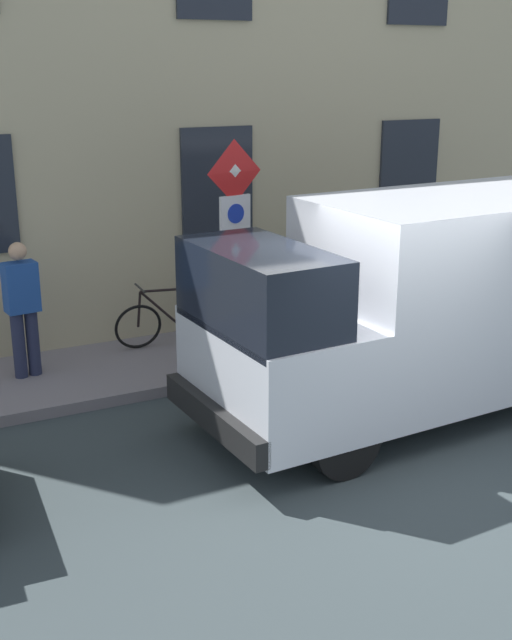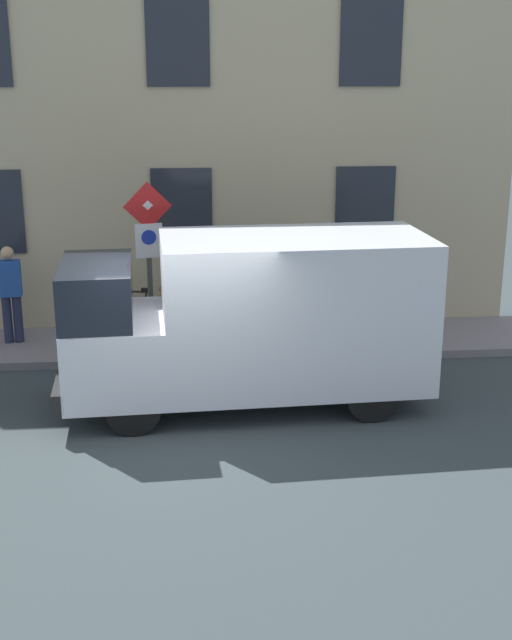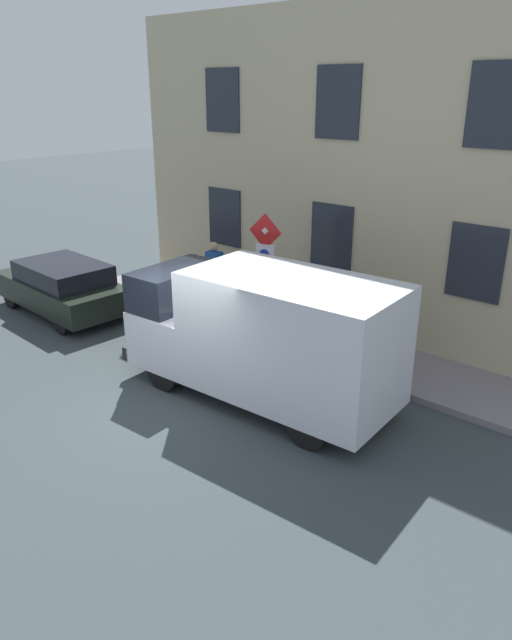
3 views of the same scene
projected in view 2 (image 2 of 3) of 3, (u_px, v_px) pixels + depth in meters
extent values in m
plane|color=#374043|center=(187.00, 432.00, 11.46)|extent=(80.00, 80.00, 0.00)
cube|color=gray|center=(185.00, 344.00, 14.92)|extent=(1.96, 14.28, 0.14)
cube|color=#BFB18B|center=(180.00, 135.00, 15.16)|extent=(0.70, 12.28, 7.26)
cube|color=#232833|center=(365.00, 207.00, 15.47)|extent=(0.06, 1.10, 1.50)
cube|color=#232833|center=(182.00, 210.00, 15.19)|extent=(0.06, 1.10, 1.50)
cube|color=#232833|center=(371.00, 42.00, 14.63)|extent=(0.06, 1.10, 1.50)
cube|color=#232833|center=(178.00, 41.00, 14.35)|extent=(0.06, 1.10, 1.50)
cylinder|color=#474C47|center=(150.00, 275.00, 13.76)|extent=(0.09, 0.09, 2.77)
pyramid|color=silver|center=(148.00, 207.00, 13.36)|extent=(0.13, 0.50, 0.50)
pyramid|color=red|center=(148.00, 207.00, 13.37)|extent=(0.12, 0.55, 0.56)
cube|color=white|center=(149.00, 241.00, 13.54)|extent=(0.12, 0.44, 0.56)
cylinder|color=#1933B2|center=(149.00, 237.00, 13.50)|extent=(0.05, 0.24, 0.24)
cube|color=silver|center=(294.00, 310.00, 12.14)|extent=(2.19, 3.90, 2.18)
cube|color=silver|center=(115.00, 353.00, 11.96)|extent=(2.07, 1.50, 1.10)
cube|color=black|center=(97.00, 293.00, 11.67)|extent=(1.97, 1.08, 0.84)
cube|color=black|center=(63.00, 380.00, 11.96)|extent=(2.01, 0.26, 0.28)
cylinder|color=black|center=(133.00, 408.00, 11.29)|extent=(0.26, 0.77, 0.76)
cylinder|color=black|center=(133.00, 364.00, 12.96)|extent=(0.26, 0.77, 0.76)
cylinder|color=black|center=(372.00, 395.00, 11.73)|extent=(0.26, 0.77, 0.76)
cylinder|color=black|center=(343.00, 355.00, 13.40)|extent=(0.26, 0.77, 0.76)
torus|color=black|center=(213.00, 316.00, 15.20)|extent=(0.24, 0.67, 0.66)
torus|color=black|center=(269.00, 312.00, 15.40)|extent=(0.24, 0.67, 0.66)
cylinder|color=#2E8544|center=(231.00, 304.00, 15.20)|extent=(0.11, 0.60, 0.60)
cylinder|color=#2E8544|center=(235.00, 289.00, 15.14)|extent=(0.12, 0.73, 0.07)
cylinder|color=#2E8544|center=(251.00, 304.00, 15.28)|extent=(0.06, 0.19, 0.55)
cylinder|color=#2E8544|center=(258.00, 315.00, 15.37)|extent=(0.09, 0.43, 0.12)
cylinder|color=#2E8544|center=(214.00, 303.00, 15.13)|extent=(0.05, 0.09, 0.50)
cube|color=black|center=(255.00, 287.00, 15.20)|extent=(0.10, 0.21, 0.06)
cylinder|color=#262626|center=(215.00, 287.00, 15.05)|extent=(0.46, 0.08, 0.03)
torus|color=black|center=(159.00, 316.00, 15.20)|extent=(0.17, 0.67, 0.66)
torus|color=black|center=(217.00, 315.00, 15.24)|extent=(0.17, 0.67, 0.66)
cylinder|color=#C78916|center=(177.00, 305.00, 15.15)|extent=(0.06, 0.60, 0.60)
cylinder|color=#C78916|center=(181.00, 290.00, 15.08)|extent=(0.07, 0.73, 0.07)
cylinder|color=#C78916|center=(197.00, 305.00, 15.17)|extent=(0.04, 0.19, 0.55)
cylinder|color=#C78916|center=(205.00, 317.00, 15.24)|extent=(0.05, 0.43, 0.12)
cylinder|color=#C78916|center=(160.00, 303.00, 15.13)|extent=(0.04, 0.09, 0.50)
cube|color=black|center=(201.00, 289.00, 15.09)|extent=(0.09, 0.20, 0.06)
cylinder|color=#262626|center=(161.00, 287.00, 15.04)|extent=(0.46, 0.05, 0.03)
torus|color=black|center=(105.00, 317.00, 15.12)|extent=(0.19, 0.67, 0.66)
torus|color=black|center=(163.00, 316.00, 15.16)|extent=(0.19, 0.67, 0.66)
cylinder|color=black|center=(123.00, 306.00, 15.07)|extent=(0.07, 0.60, 0.60)
cylinder|color=black|center=(127.00, 291.00, 15.00)|extent=(0.07, 0.73, 0.07)
cylinder|color=black|center=(143.00, 307.00, 15.09)|extent=(0.05, 0.19, 0.55)
cylinder|color=black|center=(151.00, 319.00, 15.16)|extent=(0.06, 0.43, 0.12)
cylinder|color=black|center=(106.00, 304.00, 15.05)|extent=(0.04, 0.09, 0.50)
cube|color=black|center=(147.00, 290.00, 15.00)|extent=(0.09, 0.20, 0.06)
cylinder|color=#262626|center=(106.00, 288.00, 14.97)|extent=(0.46, 0.05, 0.03)
cylinder|color=#262B47|center=(7.00, 319.00, 14.66)|extent=(0.16, 0.16, 0.85)
cylinder|color=#262B47|center=(18.00, 319.00, 14.69)|extent=(0.16, 0.16, 0.85)
cube|color=#224C9F|center=(9.00, 278.00, 14.46)|extent=(0.31, 0.43, 0.62)
sphere|color=tan|center=(7.00, 253.00, 14.33)|extent=(0.22, 0.22, 0.22)
cylinder|color=#2D5133|center=(229.00, 325.00, 14.23)|extent=(0.44, 0.44, 0.90)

